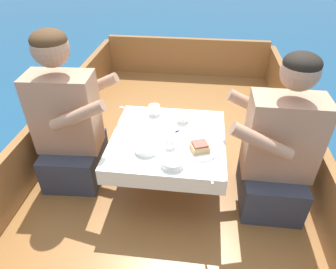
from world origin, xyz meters
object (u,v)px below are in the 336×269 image
object	(u,v)px
sandwich	(200,147)
coffee_cup_center	(171,142)
coffee_cup_starboard	(183,117)
coffee_cup_port	(154,110)
person_port	(69,125)
person_starboard	(277,152)

from	to	relation	value
sandwich	coffee_cup_center	world-z (taller)	coffee_cup_center
coffee_cup_starboard	coffee_cup_center	world-z (taller)	coffee_cup_starboard
coffee_cup_port	coffee_cup_center	xyz separation A→B (m)	(0.15, -0.36, -0.00)
person_port	sandwich	bearing A→B (deg)	-13.38
person_port	sandwich	distance (m)	0.86
person_starboard	coffee_cup_port	bearing A→B (deg)	-22.67
sandwich	coffee_cup_port	world-z (taller)	coffee_cup_port
sandwich	coffee_cup_starboard	xyz separation A→B (m)	(-0.12, 0.31, 0.00)
coffee_cup_starboard	coffee_cup_port	bearing A→B (deg)	161.10
sandwich	coffee_cup_center	xyz separation A→B (m)	(-0.17, 0.02, 0.00)
person_port	coffee_cup_center	bearing A→B (deg)	-14.35
person_starboard	coffee_cup_port	distance (m)	0.84
person_starboard	sandwich	size ratio (longest dim) A/B	7.95
person_starboard	sandwich	bearing A→B (deg)	6.78
person_starboard	coffee_cup_center	distance (m)	0.63
sandwich	coffee_cup_port	xyz separation A→B (m)	(-0.32, 0.38, 0.00)
person_port	person_starboard	distance (m)	1.31
coffee_cup_starboard	sandwich	bearing A→B (deg)	-68.40
person_starboard	coffee_cup_starboard	world-z (taller)	person_starboard
person_starboard	coffee_cup_port	size ratio (longest dim) A/B	9.34
sandwich	coffee_cup_port	bearing A→B (deg)	130.59
sandwich	coffee_cup_center	distance (m)	0.17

